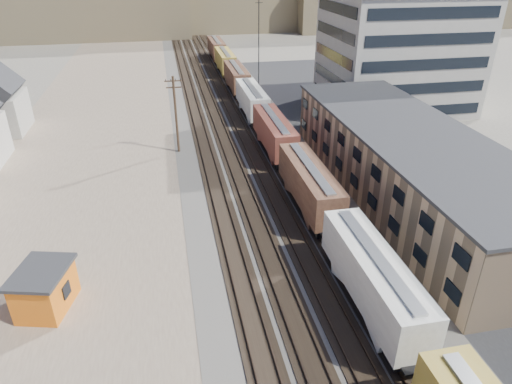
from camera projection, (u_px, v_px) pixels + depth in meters
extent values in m
cube|color=#4C4742|center=(233.00, 127.00, 68.80)|extent=(18.00, 200.00, 0.06)
cube|color=#766151|center=(87.00, 165.00, 56.62)|extent=(24.00, 180.00, 0.03)
cube|color=#232326|center=(417.00, 154.00, 59.64)|extent=(26.00, 120.00, 0.04)
cube|color=black|center=(200.00, 129.00, 67.89)|extent=(2.60, 200.00, 0.08)
cube|color=#38281E|center=(195.00, 129.00, 67.71)|extent=(0.08, 200.00, 0.16)
cube|color=#38281E|center=(205.00, 128.00, 67.96)|extent=(0.08, 200.00, 0.16)
cube|color=black|center=(220.00, 128.00, 68.42)|extent=(2.60, 200.00, 0.08)
cube|color=#38281E|center=(215.00, 127.00, 68.24)|extent=(0.08, 200.00, 0.16)
cube|color=#38281E|center=(225.00, 127.00, 68.49)|extent=(0.08, 200.00, 0.16)
cube|color=black|center=(240.00, 126.00, 68.95)|extent=(2.60, 200.00, 0.08)
cube|color=#38281E|center=(235.00, 126.00, 68.76)|extent=(0.08, 200.00, 0.16)
cube|color=#38281E|center=(244.00, 125.00, 69.02)|extent=(0.08, 200.00, 0.16)
cube|color=black|center=(258.00, 125.00, 69.44)|extent=(2.60, 200.00, 0.08)
cube|color=#38281E|center=(253.00, 125.00, 69.25)|extent=(0.08, 200.00, 0.16)
cube|color=#38281E|center=(262.00, 124.00, 69.51)|extent=(0.08, 200.00, 0.16)
cube|color=black|center=(403.00, 351.00, 29.14)|extent=(2.20, 2.20, 0.90)
cube|color=black|center=(345.00, 259.00, 37.95)|extent=(2.20, 2.20, 0.90)
cube|color=beige|center=(373.00, 276.00, 32.54)|extent=(3.00, 13.34, 3.40)
cube|color=#B7B7B2|center=(376.00, 255.00, 31.72)|extent=(0.90, 12.32, 0.16)
cube|color=black|center=(325.00, 227.00, 42.33)|extent=(2.20, 2.20, 0.90)
cube|color=black|center=(295.00, 180.00, 51.14)|extent=(2.20, 2.20, 0.90)
cube|color=#45271D|center=(310.00, 183.00, 45.74)|extent=(3.00, 13.34, 3.40)
cube|color=#B7B7B2|center=(310.00, 166.00, 44.91)|extent=(0.90, 12.32, 0.16)
cube|color=black|center=(284.00, 162.00, 55.53)|extent=(2.20, 2.20, 0.90)
cube|color=black|center=(266.00, 134.00, 64.34)|extent=(2.20, 2.20, 0.90)
cube|color=brown|center=(274.00, 131.00, 58.93)|extent=(3.00, 13.34, 3.40)
cube|color=#B7B7B2|center=(275.00, 118.00, 58.11)|extent=(0.90, 12.33, 0.16)
cube|color=black|center=(258.00, 122.00, 68.72)|extent=(2.20, 2.20, 0.90)
cube|color=black|center=(246.00, 103.00, 77.53)|extent=(2.20, 2.20, 0.90)
cube|color=beige|center=(252.00, 99.00, 72.13)|extent=(3.00, 13.34, 3.40)
cube|color=#B7B7B2|center=(252.00, 88.00, 71.30)|extent=(0.90, 12.33, 0.16)
cube|color=black|center=(241.00, 95.00, 81.92)|extent=(2.20, 2.20, 0.90)
cube|color=black|center=(233.00, 81.00, 90.73)|extent=(2.20, 2.20, 0.90)
cube|color=#45271D|center=(237.00, 76.00, 85.32)|extent=(3.00, 13.34, 3.40)
cube|color=#B7B7B2|center=(236.00, 67.00, 84.50)|extent=(0.90, 12.32, 0.16)
cube|color=black|center=(229.00, 75.00, 95.11)|extent=(2.20, 2.20, 0.90)
cube|color=black|center=(222.00, 65.00, 103.92)|extent=(2.20, 2.20, 0.90)
cube|color=#B38C2F|center=(225.00, 60.00, 98.52)|extent=(3.00, 13.34, 3.40)
cube|color=#B7B7B2|center=(225.00, 51.00, 97.69)|extent=(0.90, 12.32, 0.16)
cube|color=black|center=(220.00, 60.00, 108.31)|extent=(2.20, 2.20, 0.90)
cube|color=black|center=(215.00, 52.00, 117.12)|extent=(2.20, 2.20, 0.90)
cube|color=#45271D|center=(217.00, 47.00, 111.72)|extent=(3.00, 13.34, 3.40)
cube|color=#B7B7B2|center=(216.00, 40.00, 110.89)|extent=(0.90, 12.32, 0.16)
cube|color=tan|center=(409.00, 165.00, 48.12)|extent=(12.00, 40.00, 7.00)
cube|color=#2D2D30|center=(415.00, 133.00, 46.45)|extent=(12.40, 40.40, 0.30)
cube|color=black|center=(354.00, 181.00, 47.66)|extent=(0.12, 36.00, 1.20)
cube|color=black|center=(357.00, 154.00, 46.27)|extent=(0.12, 36.00, 1.20)
cube|color=#9E998E|center=(398.00, 53.00, 73.89)|extent=(22.00, 18.00, 18.00)
cube|color=black|center=(333.00, 56.00, 71.95)|extent=(0.12, 16.00, 16.00)
cube|color=black|center=(427.00, 65.00, 66.03)|extent=(20.00, 0.12, 16.00)
cylinder|color=#382619|center=(176.00, 115.00, 58.06)|extent=(0.32, 0.32, 10.00)
cube|color=#382619|center=(173.00, 81.00, 56.02)|extent=(2.20, 0.14, 0.14)
cube|color=#382619|center=(174.00, 87.00, 56.39)|extent=(1.90, 0.14, 0.14)
cylinder|color=black|center=(178.00, 79.00, 56.05)|extent=(0.08, 0.08, 0.22)
cylinder|color=black|center=(259.00, 52.00, 74.37)|extent=(0.16, 0.16, 18.00)
cube|color=black|center=(259.00, 3.00, 70.89)|extent=(1.20, 0.08, 0.08)
cube|color=orange|center=(45.00, 290.00, 33.13)|extent=(4.10, 4.84, 3.14)
cube|color=#2D2D30|center=(40.00, 272.00, 32.35)|extent=(4.61, 5.35, 0.26)
cube|color=black|center=(67.00, 290.00, 33.00)|extent=(0.37, 1.04, 1.05)
imported|color=navy|center=(352.00, 109.00, 74.09)|extent=(6.63, 5.89, 1.70)
imported|color=silver|center=(400.00, 118.00, 70.30)|extent=(2.94, 5.17, 1.66)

